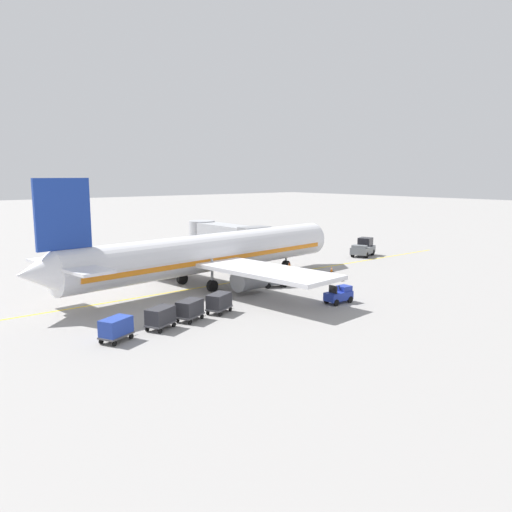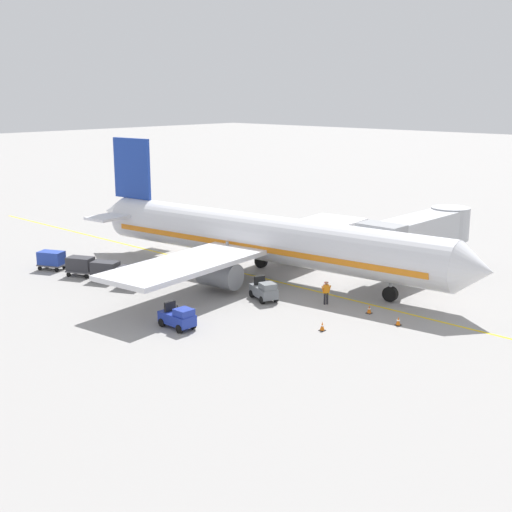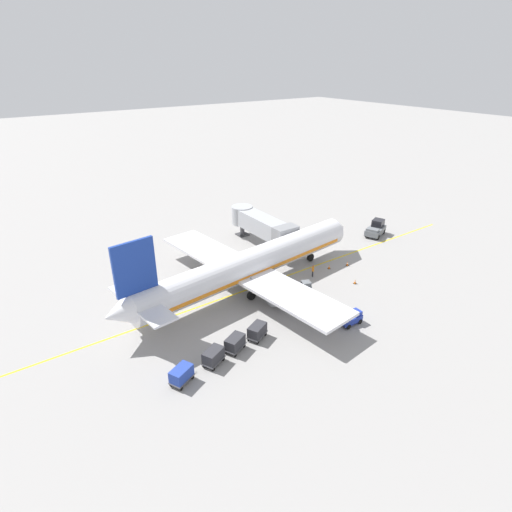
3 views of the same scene
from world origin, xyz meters
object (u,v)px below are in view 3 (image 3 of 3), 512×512
at_px(baggage_cart_third_in_train, 213,356).
at_px(safety_cone_wing_tip, 355,282).
at_px(baggage_cart_second_in_train, 235,342).
at_px(baggage_cart_front, 257,330).
at_px(safety_cone_nose_left, 347,264).
at_px(safety_cone_nose_right, 329,267).
at_px(baggage_cart_tail_end, 181,374).
at_px(parked_airliner, 249,265).
at_px(ground_crew_wing_walker, 313,270).
at_px(baggage_tug_lead, 301,287).
at_px(baggage_tug_trailing, 351,318).
at_px(jet_bridge, 261,225).
at_px(pushback_tractor, 376,229).

xyz_separation_m(baggage_cart_third_in_train, safety_cone_wing_tip, (-2.99, 22.61, -0.66)).
xyz_separation_m(baggage_cart_second_in_train, safety_cone_wing_tip, (-2.47, 19.86, -0.66)).
height_order(baggage_cart_front, safety_cone_nose_left, baggage_cart_front).
height_order(baggage_cart_second_in_train, safety_cone_nose_right, baggage_cart_second_in_train).
bearing_deg(baggage_cart_tail_end, baggage_cart_second_in_train, 99.56).
xyz_separation_m(parked_airliner, ground_crew_wing_walker, (2.43, 8.45, -2.23)).
relative_size(baggage_tug_lead, baggage_tug_trailing, 1.10).
distance_m(baggage_cart_second_in_train, safety_cone_nose_left, 23.80).
xyz_separation_m(parked_airliner, safety_cone_nose_right, (2.06, 11.86, -2.90)).
xyz_separation_m(baggage_tug_lead, ground_crew_wing_walker, (-2.24, 3.92, 0.24)).
distance_m(jet_bridge, ground_crew_wing_walker, 12.34).
height_order(parked_airliner, baggage_cart_second_in_train, parked_airliner).
bearing_deg(jet_bridge, baggage_cart_front, -36.90).
relative_size(baggage_cart_front, baggage_cart_tail_end, 1.00).
xyz_separation_m(safety_cone_nose_right, safety_cone_wing_tip, (4.94, -0.23, 0.00)).
relative_size(pushback_tractor, baggage_cart_second_in_train, 1.68).
distance_m(baggage_cart_second_in_train, ground_crew_wing_walker, 18.10).
xyz_separation_m(pushback_tractor, safety_cone_nose_left, (5.14, -11.89, -0.81)).
relative_size(baggage_cart_tail_end, safety_cone_nose_right, 4.94).
xyz_separation_m(ground_crew_wing_walker, safety_cone_wing_tip, (4.56, 3.18, -0.66)).
bearing_deg(baggage_cart_front, baggage_cart_third_in_train, -81.12).
relative_size(baggage_cart_tail_end, safety_cone_nose_left, 4.94).
bearing_deg(baggage_cart_second_in_train, safety_cone_wing_tip, 97.08).
distance_m(safety_cone_nose_right, safety_cone_wing_tip, 4.95).
bearing_deg(baggage_cart_tail_end, baggage_tug_lead, 107.07).
distance_m(jet_bridge, safety_cone_nose_right, 12.50).
relative_size(baggage_tug_trailing, ground_crew_wing_walker, 1.49).
bearing_deg(safety_cone_nose_left, baggage_cart_second_in_train, -73.82).
bearing_deg(safety_cone_wing_tip, baggage_cart_front, -82.92).
bearing_deg(baggage_cart_third_in_train, jet_bridge, 134.81).
bearing_deg(jet_bridge, pushback_tractor, 67.50).
bearing_deg(ground_crew_wing_walker, pushback_tractor, 104.69).
bearing_deg(safety_cone_wing_tip, baggage_tug_trailing, -50.00).
bearing_deg(jet_bridge, safety_cone_wing_tip, 9.71).
distance_m(baggage_tug_lead, baggage_cart_tail_end, 19.96).
xyz_separation_m(parked_airliner, baggage_cart_tail_end, (10.53, -14.55, -2.24)).
height_order(parked_airliner, safety_cone_nose_left, parked_airliner).
height_order(baggage_cart_front, safety_cone_wing_tip, baggage_cart_front).
bearing_deg(parked_airliner, safety_cone_wing_tip, 58.97).
xyz_separation_m(parked_airliner, baggage_cart_third_in_train, (9.99, -10.98, -2.24)).
height_order(parked_airliner, baggage_tug_trailing, parked_airliner).
relative_size(jet_bridge, safety_cone_nose_left, 23.24).
bearing_deg(baggage_cart_third_in_train, baggage_cart_tail_end, -81.36).
xyz_separation_m(baggage_cart_tail_end, safety_cone_wing_tip, (-3.53, 26.18, -0.66)).
bearing_deg(baggage_cart_front, pushback_tractor, 109.73).
distance_m(jet_bridge, pushback_tractor, 19.33).
distance_m(parked_airliner, baggage_cart_second_in_train, 12.74).
bearing_deg(baggage_tug_lead, parked_airliner, -135.85).
bearing_deg(jet_bridge, baggage_cart_second_in_train, -41.68).
distance_m(baggage_tug_lead, ground_crew_wing_walker, 4.52).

